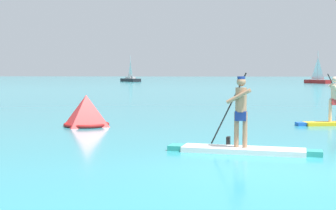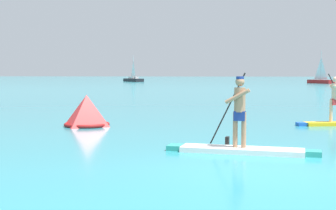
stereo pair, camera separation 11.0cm
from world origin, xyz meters
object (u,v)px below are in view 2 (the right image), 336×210
sailboat_left_horizon (133,79)px  sailboat_right_horizon (321,80)px  paddleboarder_mid_center (240,139)px  race_marker_buoy (87,112)px

sailboat_left_horizon → sailboat_right_horizon: 37.53m
paddleboarder_mid_center → race_marker_buoy: bearing=-34.6°
paddleboarder_mid_center → sailboat_right_horizon: bearing=-93.5°
race_marker_buoy → sailboat_left_horizon: bearing=99.4°
race_marker_buoy → sailboat_right_horizon: size_ratio=0.28×
sailboat_right_horizon → paddleboarder_mid_center: bearing=-39.6°
race_marker_buoy → sailboat_right_horizon: bearing=72.2°
paddleboarder_mid_center → race_marker_buoy: size_ratio=2.15×
race_marker_buoy → sailboat_left_horizon: (-13.38, 80.89, 0.12)m
sailboat_left_horizon → sailboat_right_horizon: size_ratio=1.06×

